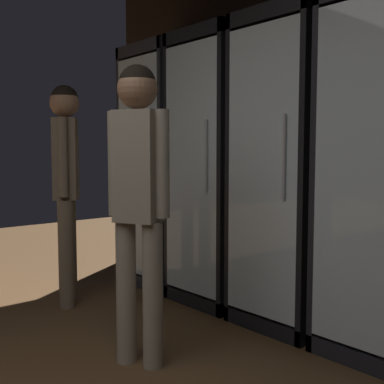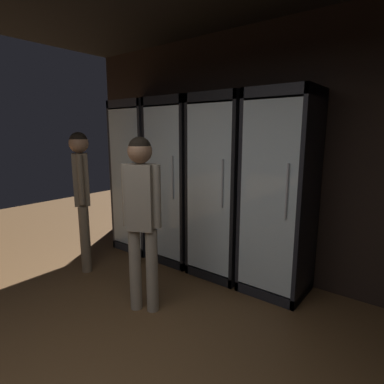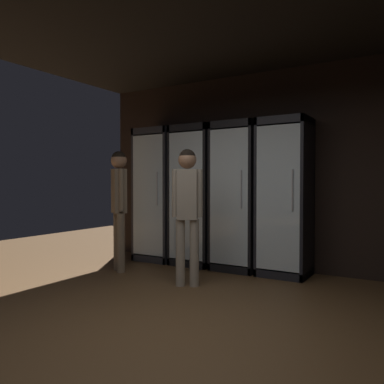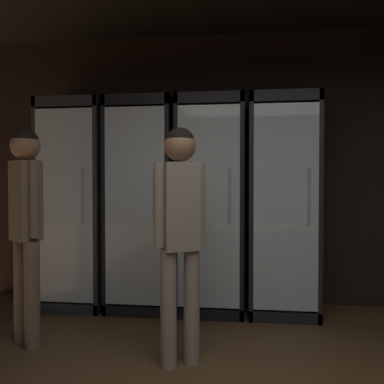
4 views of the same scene
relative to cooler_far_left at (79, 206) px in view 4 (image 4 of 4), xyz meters
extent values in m
cube|color=black|center=(1.94, 0.29, 0.39)|extent=(6.00, 0.06, 2.80)
cube|color=#2B2B30|center=(0.00, 0.22, 0.02)|extent=(0.64, 0.04, 2.06)
cube|color=#2B2B30|center=(-0.30, -0.04, 0.02)|extent=(0.04, 0.57, 2.06)
cube|color=#2B2B30|center=(0.30, -0.04, 0.02)|extent=(0.04, 0.57, 2.06)
cube|color=#2B2B30|center=(0.00, -0.04, 1.00)|extent=(0.64, 0.57, 0.10)
cube|color=#2B2B30|center=(0.00, -0.04, -0.96)|extent=(0.64, 0.57, 0.10)
cube|color=white|center=(0.00, 0.19, 0.02)|extent=(0.56, 0.02, 1.82)
cube|color=silver|center=(0.00, -0.32, 0.02)|extent=(0.56, 0.02, 1.82)
cylinder|color=#B2B2B7|center=(0.19, -0.34, 0.12)|extent=(0.02, 0.02, 0.50)
cube|color=silver|center=(0.00, -0.04, -0.89)|extent=(0.54, 0.49, 0.02)
cylinder|color=black|center=(-0.17, -0.06, -0.79)|extent=(0.06, 0.06, 0.19)
cylinder|color=black|center=(-0.17, -0.06, -0.65)|extent=(0.02, 0.02, 0.07)
cylinder|color=white|center=(-0.17, -0.06, -0.80)|extent=(0.06, 0.06, 0.06)
cylinder|color=brown|center=(0.00, -0.02, -0.77)|extent=(0.06, 0.06, 0.23)
cylinder|color=brown|center=(0.00, -0.02, -0.62)|extent=(0.02, 0.02, 0.07)
cylinder|color=#B2332D|center=(0.00, -0.02, -0.79)|extent=(0.07, 0.07, 0.08)
cylinder|color=gray|center=(0.18, -0.03, -0.78)|extent=(0.06, 0.06, 0.20)
cylinder|color=gray|center=(0.18, -0.03, -0.64)|extent=(0.02, 0.02, 0.08)
cylinder|color=beige|center=(0.18, -0.03, -0.79)|extent=(0.06, 0.06, 0.07)
cube|color=silver|center=(0.00, -0.04, -0.29)|extent=(0.54, 0.49, 0.02)
cylinder|color=#9EAD99|center=(-0.17, -0.09, -0.16)|extent=(0.07, 0.07, 0.24)
cylinder|color=#9EAD99|center=(-0.17, -0.09, -0.01)|extent=(0.02, 0.02, 0.07)
cylinder|color=tan|center=(-0.17, -0.09, -0.15)|extent=(0.07, 0.07, 0.08)
cylinder|color=gray|center=(0.00, -0.04, -0.18)|extent=(0.07, 0.07, 0.21)
cylinder|color=gray|center=(0.00, -0.04, -0.03)|extent=(0.03, 0.03, 0.09)
cylinder|color=white|center=(0.00, -0.04, -0.20)|extent=(0.07, 0.07, 0.08)
cylinder|color=#9EAD99|center=(0.18, -0.07, -0.17)|extent=(0.06, 0.06, 0.23)
cylinder|color=#9EAD99|center=(0.18, -0.07, 0.00)|extent=(0.03, 0.03, 0.10)
cylinder|color=beige|center=(0.18, -0.07, -0.17)|extent=(0.07, 0.07, 0.07)
cube|color=silver|center=(0.00, -0.04, 0.32)|extent=(0.54, 0.49, 0.02)
cylinder|color=black|center=(-0.19, -0.02, 0.44)|extent=(0.06, 0.06, 0.22)
cylinder|color=black|center=(-0.19, -0.02, 0.59)|extent=(0.02, 0.02, 0.08)
cylinder|color=#2D2D33|center=(-0.19, -0.02, 0.42)|extent=(0.06, 0.06, 0.08)
cylinder|color=#9EAD99|center=(0.00, -0.03, 0.44)|extent=(0.07, 0.07, 0.22)
cylinder|color=#9EAD99|center=(0.00, -0.03, 0.58)|extent=(0.02, 0.02, 0.07)
cylinder|color=#2D2D33|center=(0.00, -0.03, 0.43)|extent=(0.08, 0.08, 0.07)
cylinder|color=gray|center=(0.18, 0.00, 0.43)|extent=(0.07, 0.07, 0.21)
cylinder|color=gray|center=(0.18, 0.00, 0.57)|extent=(0.03, 0.03, 0.08)
cylinder|color=tan|center=(0.18, 0.00, 0.41)|extent=(0.08, 0.08, 0.05)
cube|color=black|center=(0.68, 0.22, 0.02)|extent=(0.64, 0.04, 2.06)
cube|color=black|center=(0.38, -0.04, 0.02)|extent=(0.04, 0.57, 2.06)
cube|color=black|center=(0.98, -0.04, 0.02)|extent=(0.04, 0.57, 2.06)
cube|color=black|center=(0.68, -0.04, 1.00)|extent=(0.64, 0.57, 0.10)
cube|color=black|center=(0.68, -0.04, -0.96)|extent=(0.64, 0.57, 0.10)
cube|color=white|center=(0.68, 0.19, 0.02)|extent=(0.56, 0.02, 1.82)
cube|color=silver|center=(0.68, -0.32, 0.02)|extent=(0.56, 0.02, 1.82)
cylinder|color=#B2B2B7|center=(0.87, -0.34, 0.12)|extent=(0.02, 0.02, 0.50)
cube|color=silver|center=(0.68, -0.04, -0.89)|extent=(0.54, 0.49, 0.02)
cylinder|color=brown|center=(0.53, -0.05, -0.77)|extent=(0.07, 0.07, 0.22)
cylinder|color=brown|center=(0.53, -0.05, -0.62)|extent=(0.02, 0.02, 0.10)
cylinder|color=#2D2D33|center=(0.53, -0.05, -0.77)|extent=(0.07, 0.07, 0.07)
cylinder|color=#336B38|center=(0.81, -0.02, -0.77)|extent=(0.06, 0.06, 0.23)
cylinder|color=#336B38|center=(0.81, -0.02, -0.61)|extent=(0.02, 0.02, 0.08)
cylinder|color=#2D2D33|center=(0.81, -0.02, -0.76)|extent=(0.07, 0.07, 0.09)
cube|color=silver|center=(0.68, -0.04, -0.29)|extent=(0.54, 0.49, 0.02)
cylinder|color=#194723|center=(0.55, 0.00, -0.19)|extent=(0.07, 0.07, 0.18)
cylinder|color=#194723|center=(0.55, 0.00, -0.05)|extent=(0.03, 0.03, 0.10)
cylinder|color=tan|center=(0.55, 0.00, -0.20)|extent=(0.07, 0.07, 0.07)
cylinder|color=#336B38|center=(0.82, -0.08, -0.17)|extent=(0.08, 0.08, 0.21)
cylinder|color=#336B38|center=(0.82, -0.08, -0.03)|extent=(0.03, 0.03, 0.07)
cylinder|color=tan|center=(0.82, -0.08, -0.20)|extent=(0.08, 0.08, 0.08)
cube|color=silver|center=(0.68, -0.04, 0.32)|extent=(0.54, 0.49, 0.02)
cylinder|color=#9EAD99|center=(0.48, -0.05, 0.43)|extent=(0.07, 0.07, 0.20)
cylinder|color=#9EAD99|center=(0.48, -0.05, 0.56)|extent=(0.02, 0.02, 0.07)
cylinder|color=#B2332D|center=(0.48, -0.05, 0.42)|extent=(0.08, 0.08, 0.05)
cylinder|color=brown|center=(0.62, 0.00, 0.42)|extent=(0.07, 0.07, 0.19)
cylinder|color=brown|center=(0.62, 0.00, 0.55)|extent=(0.03, 0.03, 0.08)
cylinder|color=beige|center=(0.62, 0.00, 0.42)|extent=(0.07, 0.07, 0.05)
cylinder|color=#336B38|center=(0.76, -0.04, 0.43)|extent=(0.06, 0.06, 0.20)
cylinder|color=#336B38|center=(0.76, -0.04, 0.56)|extent=(0.02, 0.02, 0.07)
cylinder|color=tan|center=(0.76, -0.04, 0.41)|extent=(0.06, 0.06, 0.06)
cylinder|color=#336B38|center=(0.88, 0.00, 0.43)|extent=(0.06, 0.06, 0.22)
cylinder|color=#336B38|center=(0.88, 0.00, 0.58)|extent=(0.02, 0.02, 0.06)
cylinder|color=white|center=(0.88, 0.00, 0.43)|extent=(0.07, 0.07, 0.08)
cube|color=black|center=(1.36, 0.22, 0.02)|extent=(0.64, 0.04, 2.06)
cube|color=black|center=(1.06, -0.04, 0.02)|extent=(0.04, 0.57, 2.06)
cube|color=black|center=(1.66, -0.04, 0.02)|extent=(0.04, 0.57, 2.06)
cube|color=black|center=(1.36, -0.04, 1.00)|extent=(0.64, 0.57, 0.10)
cube|color=black|center=(1.36, -0.04, -0.96)|extent=(0.64, 0.57, 0.10)
cube|color=white|center=(1.36, 0.19, 0.02)|extent=(0.56, 0.02, 1.82)
cube|color=silver|center=(1.36, -0.32, 0.02)|extent=(0.56, 0.02, 1.82)
cylinder|color=#B2B2B7|center=(1.55, -0.34, 0.12)|extent=(0.02, 0.02, 0.50)
cube|color=silver|center=(1.36, -0.04, -0.89)|extent=(0.54, 0.49, 0.02)
cylinder|color=#336B38|center=(1.18, -0.06, -0.77)|extent=(0.07, 0.07, 0.23)
cylinder|color=#336B38|center=(1.18, -0.06, -0.60)|extent=(0.03, 0.03, 0.09)
cylinder|color=beige|center=(1.18, -0.06, -0.78)|extent=(0.08, 0.08, 0.09)
cylinder|color=#9EAD99|center=(1.36, -0.03, -0.76)|extent=(0.07, 0.07, 0.24)
cylinder|color=#9EAD99|center=(1.36, -0.03, -0.60)|extent=(0.03, 0.03, 0.09)
cylinder|color=#2D2D33|center=(1.36, -0.03, -0.80)|extent=(0.07, 0.07, 0.09)
cylinder|color=gray|center=(1.53, -0.09, -0.77)|extent=(0.07, 0.07, 0.23)
cylinder|color=gray|center=(1.53, -0.09, -0.61)|extent=(0.02, 0.02, 0.08)
cylinder|color=#B2332D|center=(1.53, -0.09, -0.77)|extent=(0.07, 0.07, 0.06)
cube|color=silver|center=(1.36, -0.04, -0.44)|extent=(0.54, 0.49, 0.02)
cylinder|color=gray|center=(1.16, -0.05, -0.34)|extent=(0.06, 0.06, 0.18)
cylinder|color=gray|center=(1.16, -0.05, -0.21)|extent=(0.02, 0.02, 0.09)
cylinder|color=#2D2D33|center=(1.16, -0.05, -0.35)|extent=(0.06, 0.06, 0.07)
cylinder|color=gray|center=(1.30, -0.03, -0.33)|extent=(0.08, 0.08, 0.21)
cylinder|color=gray|center=(1.30, -0.03, -0.19)|extent=(0.02, 0.02, 0.07)
cylinder|color=white|center=(1.30, -0.03, -0.34)|extent=(0.08, 0.08, 0.05)
cylinder|color=gray|center=(1.43, -0.06, -0.32)|extent=(0.08, 0.08, 0.22)
cylinder|color=gray|center=(1.43, -0.06, -0.16)|extent=(0.03, 0.03, 0.09)
cylinder|color=tan|center=(1.43, -0.06, -0.35)|extent=(0.08, 0.08, 0.06)
cylinder|color=brown|center=(1.56, -0.04, -0.33)|extent=(0.07, 0.07, 0.20)
cylinder|color=brown|center=(1.56, -0.04, -0.19)|extent=(0.03, 0.03, 0.09)
cylinder|color=white|center=(1.56, -0.04, -0.33)|extent=(0.07, 0.07, 0.07)
cube|color=silver|center=(1.36, -0.04, 0.01)|extent=(0.54, 0.49, 0.02)
cylinder|color=#9EAD99|center=(1.15, -0.08, 0.13)|extent=(0.08, 0.08, 0.21)
cylinder|color=#9EAD99|center=(1.15, -0.08, 0.28)|extent=(0.02, 0.02, 0.09)
cylinder|color=beige|center=(1.15, -0.08, 0.11)|extent=(0.08, 0.08, 0.06)
cylinder|color=#336B38|center=(1.29, -0.05, 0.14)|extent=(0.07, 0.07, 0.23)
cylinder|color=#336B38|center=(1.29, -0.05, 0.30)|extent=(0.03, 0.03, 0.10)
cylinder|color=beige|center=(1.29, -0.05, 0.15)|extent=(0.07, 0.07, 0.09)
cylinder|color=#194723|center=(1.42, -0.01, 0.13)|extent=(0.06, 0.06, 0.21)
cylinder|color=#194723|center=(1.42, -0.01, 0.28)|extent=(0.02, 0.02, 0.08)
cylinder|color=tan|center=(1.42, -0.01, 0.11)|extent=(0.07, 0.07, 0.06)
cylinder|color=brown|center=(1.56, 0.00, 0.12)|extent=(0.06, 0.06, 0.20)
cylinder|color=brown|center=(1.56, 0.00, 0.27)|extent=(0.02, 0.02, 0.09)
cylinder|color=white|center=(1.56, 0.00, 0.11)|extent=(0.07, 0.07, 0.06)
cube|color=silver|center=(1.36, -0.04, 0.47)|extent=(0.54, 0.49, 0.02)
cylinder|color=brown|center=(1.18, -0.09, 0.58)|extent=(0.07, 0.07, 0.20)
cylinder|color=brown|center=(1.18, -0.09, 0.72)|extent=(0.02, 0.02, 0.10)
cylinder|color=beige|center=(1.18, -0.09, 0.56)|extent=(0.07, 0.07, 0.08)
cylinder|color=gray|center=(1.35, 0.00, 0.57)|extent=(0.07, 0.07, 0.18)
cylinder|color=gray|center=(1.35, 0.00, 0.70)|extent=(0.02, 0.02, 0.07)
cylinder|color=beige|center=(1.35, 0.00, 0.54)|extent=(0.07, 0.07, 0.05)
cylinder|color=gray|center=(1.54, -0.09, 0.59)|extent=(0.07, 0.07, 0.23)
cylinder|color=gray|center=(1.54, -0.09, 0.74)|extent=(0.02, 0.02, 0.07)
cylinder|color=beige|center=(1.54, -0.09, 0.57)|extent=(0.07, 0.07, 0.09)
cube|color=black|center=(2.04, 0.22, 0.02)|extent=(0.64, 0.04, 2.06)
cube|color=black|center=(1.74, -0.04, 0.02)|extent=(0.04, 0.57, 2.06)
cube|color=black|center=(2.34, -0.04, 0.02)|extent=(0.04, 0.57, 2.06)
cube|color=black|center=(2.04, -0.04, 1.00)|extent=(0.64, 0.57, 0.10)
cube|color=black|center=(2.04, -0.04, -0.96)|extent=(0.64, 0.57, 0.10)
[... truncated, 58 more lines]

